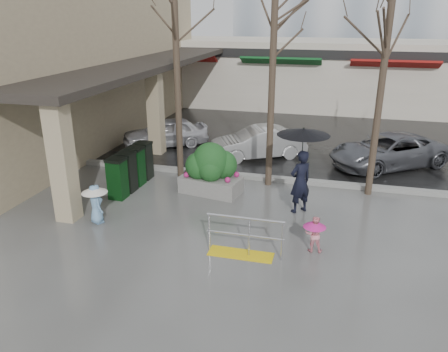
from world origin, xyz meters
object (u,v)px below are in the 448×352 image
at_px(handrail, 243,241).
at_px(news_boxes, 131,169).
at_px(tree_west, 175,29).
at_px(car_a, 165,132).
at_px(woman, 302,162).
at_px(child_blue, 95,200).
at_px(tree_midwest, 274,24).
at_px(child_pink, 314,231).
at_px(tree_mideast, 387,39).
at_px(car_c, 388,151).
at_px(planter, 211,169).
at_px(car_b, 258,143).

height_order(handrail, news_boxes, news_boxes).
bearing_deg(tree_west, handrail, -55.01).
height_order(news_boxes, car_a, news_boxes).
bearing_deg(woman, child_blue, -20.13).
xyz_separation_m(tree_midwest, child_blue, (-4.20, -4.11, -4.54)).
bearing_deg(tree_midwest, child_blue, -135.62).
xyz_separation_m(handrail, child_blue, (-4.36, 0.69, 0.32)).
bearing_deg(child_pink, tree_mideast, -115.10).
bearing_deg(child_pink, car_c, -113.03).
bearing_deg(child_blue, tree_midwest, -96.45).
xyz_separation_m(planter, car_b, (0.80, 4.03, -0.18)).
bearing_deg(news_boxes, car_b, 52.56).
relative_size(child_pink, planter, 0.45).
bearing_deg(tree_midwest, tree_mideast, -0.00).
distance_m(planter, car_c, 7.17).
relative_size(child_pink, child_blue, 0.82).
relative_size(child_pink, news_boxes, 0.39).
bearing_deg(tree_mideast, child_blue, -151.28).
bearing_deg(tree_mideast, tree_midwest, 180.00).
relative_size(handrail, tree_west, 0.28).
bearing_deg(woman, car_a, -82.02).
bearing_deg(child_pink, handrail, 15.83).
relative_size(tree_west, tree_midwest, 0.97).
bearing_deg(woman, tree_west, -65.59).
bearing_deg(tree_west, car_a, 119.55).
bearing_deg(car_c, news_boxes, -97.10).
relative_size(tree_west, car_b, 1.78).
bearing_deg(child_blue, car_a, -43.73).
xyz_separation_m(tree_mideast, car_c, (0.80, 3.02, -4.23)).
bearing_deg(woman, tree_mideast, -178.85).
bearing_deg(tree_mideast, car_b, 145.86).
xyz_separation_m(child_pink, car_a, (-6.94, 7.58, 0.08)).
bearing_deg(child_blue, handrail, -149.83).
bearing_deg(tree_midwest, handrail, -88.09).
height_order(tree_west, planter, tree_west).
bearing_deg(tree_west, car_b, 51.03).
bearing_deg(news_boxes, planter, 7.21).
xyz_separation_m(tree_mideast, woman, (-2.07, -1.94, -3.30)).
bearing_deg(planter, tree_west, 141.60).
bearing_deg(tree_midwest, news_boxes, -161.91).
bearing_deg(car_c, tree_west, -102.29).
height_order(tree_mideast, child_blue, tree_mideast).
distance_m(planter, car_b, 4.12).
distance_m(tree_mideast, child_pink, 6.18).
xyz_separation_m(planter, car_a, (-3.44, 4.61, -0.18)).
relative_size(tree_west, child_pink, 7.28).
xyz_separation_m(child_blue, planter, (2.50, 2.92, 0.12)).
distance_m(tree_midwest, news_boxes, 6.51).
bearing_deg(planter, woman, -14.39).
bearing_deg(handrail, child_blue, 171.01).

